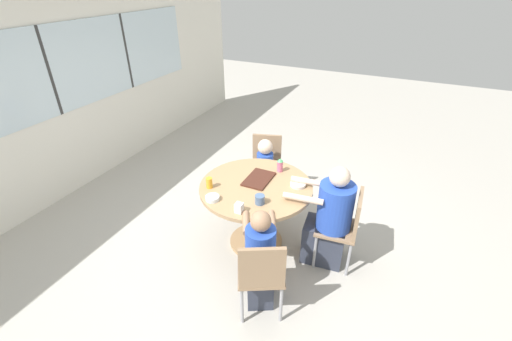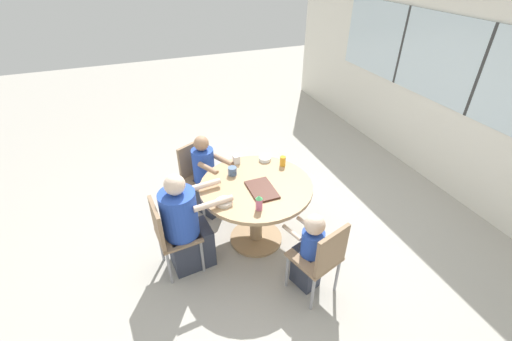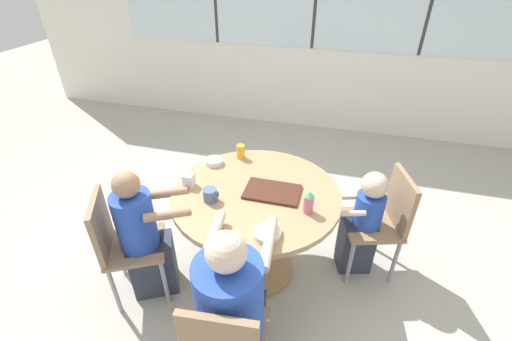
% 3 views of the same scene
% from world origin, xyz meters
% --- Properties ---
extents(ground_plane, '(16.00, 16.00, 0.00)m').
position_xyz_m(ground_plane, '(0.00, 0.00, 0.00)').
color(ground_plane, '#B2ADA3').
extents(wall_back_with_windows, '(8.40, 0.08, 2.80)m').
position_xyz_m(wall_back_with_windows, '(0.00, 2.82, 1.42)').
color(wall_back_with_windows, white).
rests_on(wall_back_with_windows, ground_plane).
extents(dining_table, '(1.19, 1.19, 0.78)m').
position_xyz_m(dining_table, '(0.00, 0.00, 0.59)').
color(dining_table, tan).
rests_on(dining_table, ground_plane).
extents(chair_for_woman_green_shirt, '(0.44, 0.44, 0.88)m').
position_xyz_m(chair_for_woman_green_shirt, '(0.10, -0.96, 0.53)').
color(chair_for_woman_green_shirt, '#937556').
rests_on(chair_for_woman_green_shirt, ground_plane).
extents(chair_for_man_blue_shirt, '(0.54, 0.54, 0.88)m').
position_xyz_m(chair_for_man_blue_shirt, '(-0.85, -0.45, 0.53)').
color(chair_for_man_blue_shirt, '#937556').
rests_on(chair_for_man_blue_shirt, ground_plane).
extents(chair_for_toddler, '(0.50, 0.50, 0.88)m').
position_xyz_m(chair_for_toddler, '(0.92, 0.28, 0.53)').
color(chair_for_toddler, '#937556').
rests_on(chair_for_toddler, ground_plane).
extents(person_woman_green_shirt, '(0.42, 0.69, 1.15)m').
position_xyz_m(person_woman_green_shirt, '(0.08, -0.79, 0.51)').
color(person_woman_green_shirt, '#333847').
rests_on(person_woman_green_shirt, ground_plane).
extents(person_man_blue_shirt, '(0.54, 0.46, 1.06)m').
position_xyz_m(person_man_blue_shirt, '(-0.71, -0.37, 0.48)').
color(person_man_blue_shirt, '#333847').
rests_on(person_man_blue_shirt, ground_plane).
extents(person_toddler, '(0.42, 0.31, 0.91)m').
position_xyz_m(person_toddler, '(0.77, 0.24, 0.44)').
color(person_toddler, '#333847').
rests_on(person_toddler, ground_plane).
extents(food_tray_dark, '(0.38, 0.25, 0.02)m').
position_xyz_m(food_tray_dark, '(0.11, 0.02, 0.79)').
color(food_tray_dark, '#472319').
rests_on(food_tray_dark, dining_table).
extents(coffee_mug, '(0.10, 0.09, 0.09)m').
position_xyz_m(coffee_mug, '(-0.27, -0.17, 0.82)').
color(coffee_mug, slate).
rests_on(coffee_mug, dining_table).
extents(sippy_cup, '(0.07, 0.07, 0.16)m').
position_xyz_m(sippy_cup, '(0.38, -0.12, 0.86)').
color(sippy_cup, '#CC668C').
rests_on(sippy_cup, dining_table).
extents(juice_glass, '(0.07, 0.07, 0.11)m').
position_xyz_m(juice_glass, '(-0.24, 0.42, 0.83)').
color(juice_glass, gold).
rests_on(juice_glass, dining_table).
extents(milk_carton_small, '(0.07, 0.07, 0.10)m').
position_xyz_m(milk_carton_small, '(-0.48, -0.05, 0.83)').
color(milk_carton_small, silver).
rests_on(milk_carton_small, dining_table).
extents(bowl_white_shallow, '(0.14, 0.14, 0.04)m').
position_xyz_m(bowl_white_shallow, '(-0.42, 0.28, 0.80)').
color(bowl_white_shallow, silver).
rests_on(bowl_white_shallow, dining_table).
extents(bowl_cereal, '(0.16, 0.16, 0.04)m').
position_xyz_m(bowl_cereal, '(0.18, -0.40, 0.80)').
color(bowl_cereal, silver).
rests_on(bowl_cereal, dining_table).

